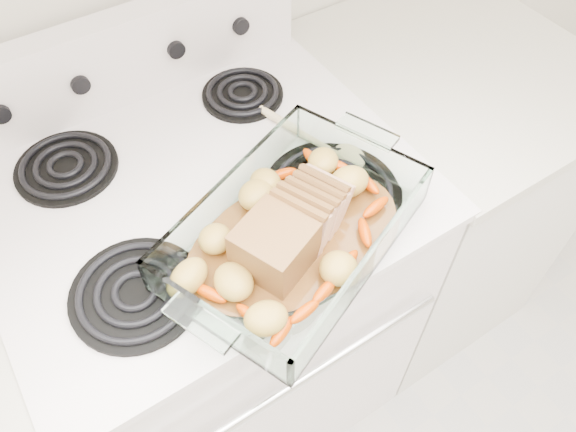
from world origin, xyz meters
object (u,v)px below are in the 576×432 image
electric_range (220,302)px  baking_dish (295,234)px  counter_right (423,194)px  pork_roast (284,230)px

electric_range → baking_dish: (0.07, -0.22, 0.48)m
electric_range → counter_right: electric_range is taller
pork_roast → counter_right: bearing=27.7°
counter_right → pork_roast: bearing=-160.7°
counter_right → baking_dish: 0.80m
counter_right → baking_dish: size_ratio=2.21×
counter_right → baking_dish: baking_dish is taller
baking_dish → electric_range: bearing=86.3°
electric_range → pork_roast: 0.56m
baking_dish → pork_roast: size_ratio=1.91×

